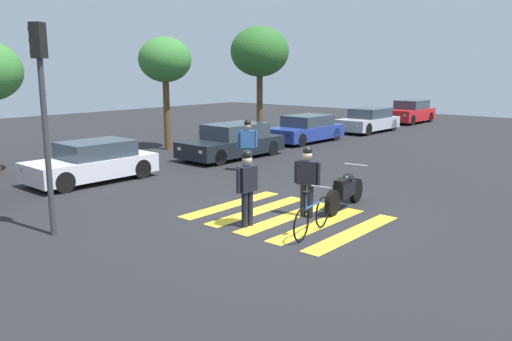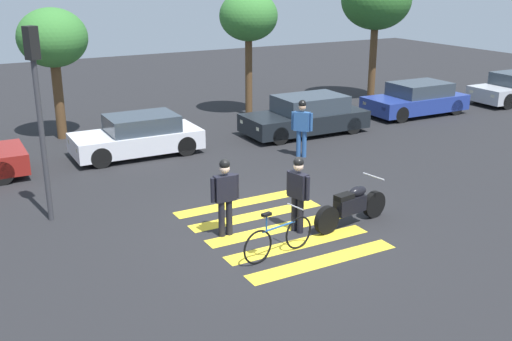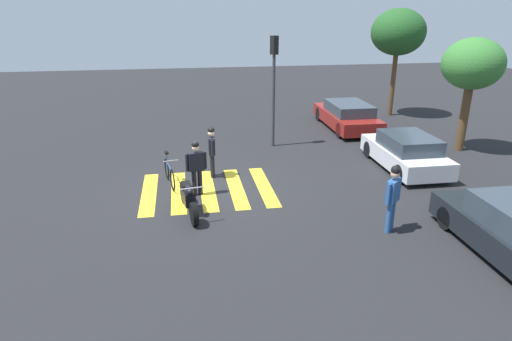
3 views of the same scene
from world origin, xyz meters
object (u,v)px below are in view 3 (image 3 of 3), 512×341
police_motorcycle (188,198)px  officer_by_motorcycle (212,148)px  pedestrian_bystander (393,194)px  car_white_van (406,152)px  traffic_light_pole (274,74)px  leaning_bicycle (169,173)px  car_maroon_wagon (347,116)px  officer_on_foot (196,164)px

police_motorcycle → officer_by_motorcycle: 2.90m
officer_by_motorcycle → pedestrian_bystander: pedestrian_bystander is taller
officer_by_motorcycle → pedestrian_bystander: size_ratio=0.98×
car_white_van → traffic_light_pole: bearing=-130.9°
leaning_bicycle → traffic_light_pole: traffic_light_pole is taller
police_motorcycle → officer_by_motorcycle: size_ratio=1.24×
police_motorcycle → pedestrian_bystander: 5.40m
officer_by_motorcycle → traffic_light_pole: size_ratio=0.40×
pedestrian_bystander → traffic_light_pole: 8.15m
police_motorcycle → car_maroon_wagon: bearing=136.5°
car_maroon_wagon → car_white_van: (5.64, 0.03, -0.01)m
car_maroon_wagon → traffic_light_pole: 5.10m
police_motorcycle → car_maroon_wagon: (-8.02, 7.62, 0.15)m
traffic_light_pole → car_maroon_wagon: bearing=118.4°
pedestrian_bystander → car_white_van: bearing=148.6°
police_motorcycle → officer_on_foot: officer_on_foot is taller
leaning_bicycle → car_maroon_wagon: (-5.78, 8.16, 0.22)m
officer_on_foot → traffic_light_pole: size_ratio=0.39×
officer_by_motorcycle → car_maroon_wagon: officer_by_motorcycle is taller
leaning_bicycle → officer_by_motorcycle: size_ratio=1.02×
officer_by_motorcycle → traffic_light_pole: 4.60m
officer_by_motorcycle → car_white_van: 6.80m
police_motorcycle → car_white_van: (-2.37, 7.65, 0.14)m
police_motorcycle → officer_on_foot: size_ratio=1.25×
pedestrian_bystander → traffic_light_pole: bearing=-169.9°
officer_on_foot → officer_by_motorcycle: (-1.47, 0.57, 0.02)m
car_white_van → police_motorcycle: bearing=-72.8°
leaning_bicycle → traffic_light_pole: bearing=131.0°
police_motorcycle → traffic_light_pole: size_ratio=0.49×
leaning_bicycle → car_maroon_wagon: bearing=125.3°
officer_on_foot → car_maroon_wagon: size_ratio=0.36×
officer_on_foot → car_white_van: (-1.13, 7.35, -0.38)m
car_maroon_wagon → officer_on_foot: bearing=-47.2°
police_motorcycle → officer_on_foot: 1.38m
officer_by_motorcycle → traffic_light_pole: bearing=138.8°
traffic_light_pole → pedestrian_bystander: bearing=10.1°
car_maroon_wagon → police_motorcycle: bearing=-43.5°
officer_on_foot → traffic_light_pole: traffic_light_pole is taller
officer_on_foot → car_maroon_wagon: (-6.77, 7.32, -0.37)m
police_motorcycle → car_white_van: bearing=107.2°
officer_on_foot → traffic_light_pole: bearing=144.2°
leaning_bicycle → pedestrian_bystander: size_ratio=0.99×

